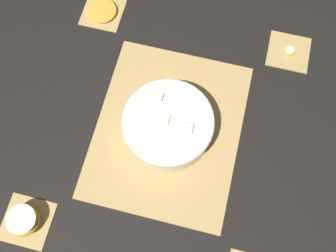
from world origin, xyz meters
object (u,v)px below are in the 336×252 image
apple_half (23,220)px  fruit_salad_bowl (168,124)px  orange_slice_whole (102,11)px  banana_coin_single (289,50)px

apple_half → fruit_salad_bowl: bearing=-41.5°
fruit_salad_bowl → orange_slice_whole: bearing=41.5°
apple_half → orange_slice_whole: apple_half is taller
fruit_salad_bowl → apple_half: bearing=138.5°
fruit_salad_bowl → orange_slice_whole: fruit_salad_bowl is taller
fruit_salad_bowl → banana_coin_single: size_ratio=7.71×
apple_half → banana_coin_single: bearing=-41.6°
orange_slice_whole → banana_coin_single: size_ratio=2.82×
apple_half → banana_coin_single: 0.91m
fruit_salad_bowl → apple_half: fruit_salad_bowl is taller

